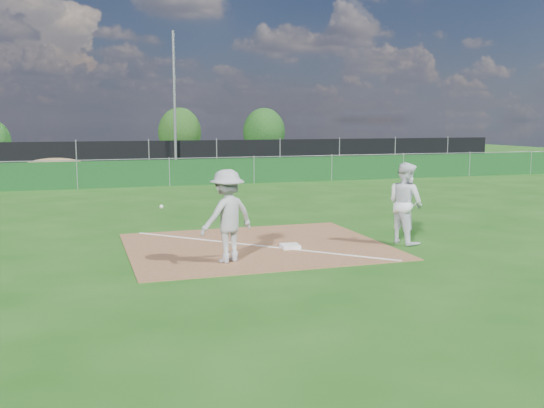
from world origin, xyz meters
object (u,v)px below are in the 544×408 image
Objects in this scene: first_base at (290,246)px; light_pole at (175,102)px; tree_right at (264,132)px; car_right at (192,155)px; runner at (405,203)px; tree_mid at (180,132)px; car_left at (14,157)px; car_mid at (124,156)px; play_at_first at (227,216)px.

light_pole is at bearing 87.85° from first_base.
car_right is at bearing -140.37° from tree_right.
first_base is at bearing 72.23° from runner.
light_pole is 4.05× the size of runner.
car_left is at bearing -143.58° from tree_mid.
runner is 0.50× the size of tree_right.
tree_mid reaches higher than car_mid.
first_base is 0.10× the size of car_right.
light_pole reaches higher than tree_right.
first_base is 0.10× the size of car_mid.
tree_right is (11.38, 6.42, 1.31)m from car_mid.
light_pole is at bearing -100.41° from tree_mid.
tree_right is (8.81, 11.13, -1.97)m from light_pole.
car_mid is at bearing -150.56° from tree_right.
tree_right is at bearing -9.30° from tree_mid.
car_right is (4.51, 28.56, -0.38)m from play_at_first.
runner reaches higher than car_left.
light_pole reaches higher than tree_mid.
car_left is (-6.50, 26.97, -0.20)m from play_at_first.
car_left is 1.17× the size of tree_right.
runner is 27.54m from car_mid.
play_at_first is at bearing -152.83° from first_base.
first_base is 0.20× the size of play_at_first.
tree_right is at bearing -60.72° from car_mid.
first_base is 0.21× the size of runner.
car_mid is at bearing -61.60° from car_left.
first_base is at bearing 27.17° from play_at_first.
car_mid is at bearing 98.00° from car_right.
car_left reaches higher than car_right.
light_pole is 12.56m from tree_mid.
car_mid is (-1.74, 26.92, 0.66)m from first_base.
play_at_first is at bearing 84.90° from runner.
tree_mid is (2.24, 12.21, -1.96)m from light_pole.
runner is (4.57, 0.64, -0.00)m from play_at_first.
play_at_first is 0.54× the size of tree_right.
first_base is at bearing -95.11° from tree_mid.
car_mid is 13.13m from tree_right.
car_mid is at bearing 118.65° from light_pole.
play_at_first is at bearing -145.31° from car_left.
tree_mid is (11.28, 8.32, 1.24)m from car_left.
light_pole reaches higher than first_base.
car_mid is (-0.03, 27.80, -0.27)m from play_at_first.
light_pole is 1.93× the size of car_right.
tree_right is (6.84, 5.66, 1.42)m from car_right.
light_pole reaches higher than play_at_first.
car_right is (4.54, 0.76, -0.11)m from car_mid.
car_right is (2.80, 27.68, 0.55)m from first_base.
car_left is at bearing 97.08° from car_mid.
tree_mid is (4.78, 35.29, 1.05)m from play_at_first.
first_base is at bearing -141.40° from car_left.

